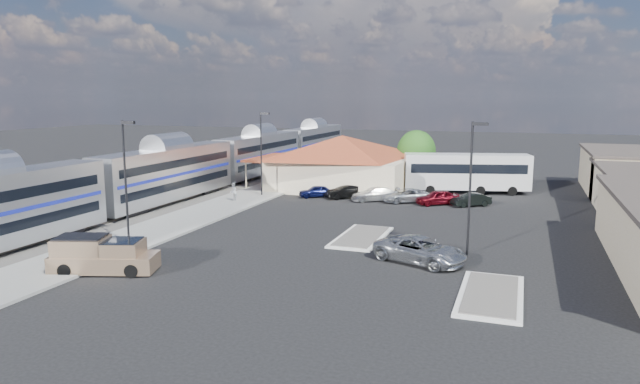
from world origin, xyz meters
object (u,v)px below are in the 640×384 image
(station_depot, at_px, (342,162))
(coach_bus, at_px, (467,171))
(pickup_truck, at_px, (104,256))
(suv, at_px, (420,250))

(station_depot, xyz_separation_m, coach_bus, (13.97, 1.71, -0.63))
(station_depot, height_order, pickup_truck, station_depot)
(station_depot, relative_size, suv, 3.03)
(station_depot, bearing_deg, suv, -62.77)
(pickup_truck, distance_m, coach_bus, 41.28)
(station_depot, height_order, coach_bus, station_depot)
(pickup_truck, relative_size, suv, 1.10)
(suv, relative_size, coach_bus, 0.44)
(station_depot, relative_size, pickup_truck, 2.76)
(suv, distance_m, coach_bus, 28.71)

